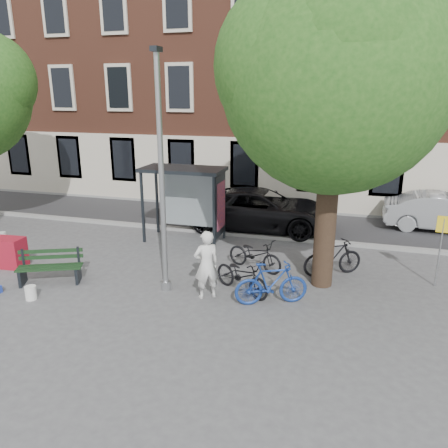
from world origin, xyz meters
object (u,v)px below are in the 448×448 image
(lamppost, at_px, (162,188))
(car_dark, at_px, (261,209))
(notice_sign, at_px, (442,235))
(bike_b, at_px, (271,283))
(bike_a, at_px, (255,254))
(car_silver, at_px, (443,212))
(bench, at_px, (50,268))
(bike_d, at_px, (333,257))
(bus_shelter, at_px, (195,188))
(painter, at_px, (206,265))
(bike_c, at_px, (242,275))
(red_stand, at_px, (9,252))

(lamppost, relative_size, car_dark, 1.09)
(lamppost, bearing_deg, notice_sign, 17.87)
(bike_b, distance_m, car_dark, 6.31)
(bike_b, bearing_deg, bike_a, -1.15)
(lamppost, distance_m, bike_a, 3.66)
(lamppost, height_order, car_silver, lamppost)
(bench, relative_size, bike_d, 1.00)
(bus_shelter, height_order, bike_b, bus_shelter)
(painter, xyz_separation_m, car_dark, (0.16, 6.22, -0.12))
(painter, relative_size, car_silver, 0.42)
(bike_a, distance_m, notice_sign, 5.10)
(bench, distance_m, bike_a, 5.82)
(bike_b, relative_size, bike_d, 1.02)
(bus_shelter, height_order, painter, bus_shelter)
(painter, relative_size, bike_a, 0.98)
(lamppost, distance_m, notice_sign, 7.47)
(bike_c, height_order, car_silver, car_silver)
(bike_b, height_order, red_stand, bike_b)
(bus_shelter, height_order, car_dark, bus_shelter)
(bus_shelter, bearing_deg, bike_b, -50.12)
(bike_a, xyz_separation_m, car_dark, (-0.64, 4.06, 0.30))
(lamppost, xyz_separation_m, bike_b, (2.86, -0.04, -2.23))
(bike_d, xyz_separation_m, notice_sign, (2.76, 0.02, 0.91))
(bench, relative_size, car_silver, 0.42)
(car_dark, bearing_deg, red_stand, 130.07)
(painter, height_order, notice_sign, notice_sign)
(bus_shelter, height_order, bike_c, bus_shelter)
(lamppost, bearing_deg, bike_c, 10.96)
(bench, bearing_deg, painter, -19.48)
(bike_a, relative_size, red_stand, 2.04)
(car_dark, bearing_deg, bike_b, -167.97)
(bike_a, height_order, red_stand, bike_a)
(bench, bearing_deg, notice_sign, -8.68)
(bike_b, distance_m, car_silver, 9.43)
(lamppost, xyz_separation_m, notice_sign, (7.00, 2.26, -1.33))
(bike_a, relative_size, bike_b, 0.99)
(bus_shelter, distance_m, painter, 4.72)
(notice_sign, bearing_deg, red_stand, -166.48)
(bike_a, bearing_deg, notice_sign, -65.85)
(painter, distance_m, red_stand, 6.44)
(car_dark, bearing_deg, painter, 176.80)
(bench, xyz_separation_m, car_dark, (4.63, 6.52, 0.37))
(bus_shelter, distance_m, bench, 5.48)
(notice_sign, bearing_deg, car_dark, 149.85)
(bike_c, relative_size, notice_sign, 0.93)
(bike_d, bearing_deg, lamppost, 87.05)
(bus_shelter, bearing_deg, red_stand, -139.68)
(bus_shelter, bearing_deg, bike_a, -38.62)
(bike_a, distance_m, red_stand, 7.44)
(bike_a, xyz_separation_m, notice_sign, (5.00, 0.23, 0.97))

